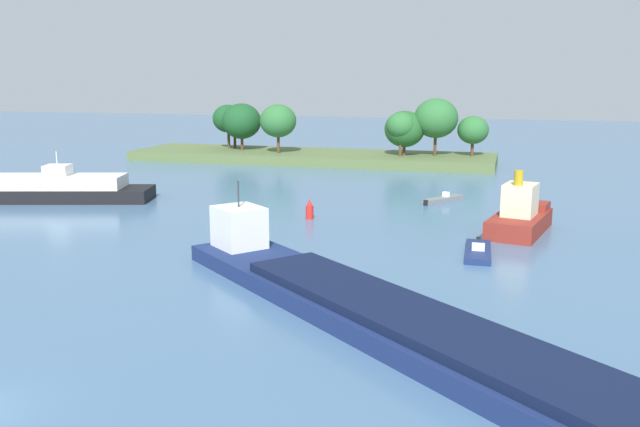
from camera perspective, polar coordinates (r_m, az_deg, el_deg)
treeline_island at (r=99.59m, az=0.21°, el=6.43°), size 55.36×14.02×9.72m
white_riverboat at (r=73.91m, az=-24.15°, el=1.98°), size 25.47×11.93×5.13m
tugboat at (r=55.75m, az=17.09°, el=-0.19°), size 5.49×9.28×5.28m
small_motorboat at (r=67.80m, az=10.72°, el=1.21°), size 3.86×5.06×1.04m
fishing_skiff at (r=48.07m, az=13.65°, el=-3.23°), size 2.06×6.29×0.93m
cargo_barge at (r=31.50m, az=8.24°, el=-9.83°), size 35.61×30.10×5.61m
channel_buoy_red at (r=58.51m, az=-0.92°, el=0.30°), size 0.70×0.70×1.90m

